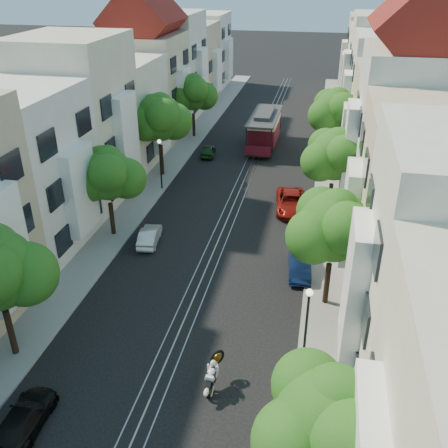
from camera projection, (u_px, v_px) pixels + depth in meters
The scene contains 25 objects.
ground at pixel (249, 169), 45.15m from camera, with size 200.00×200.00×0.00m, color black.
sidewalk_east at pixel (330, 174), 43.85m from camera, with size 2.50×80.00×0.12m, color gray.
sidewalk_west at pixel (172, 162), 46.40m from camera, with size 2.50×80.00×0.12m, color gray.
rail_left at pixel (243, 168), 45.25m from camera, with size 0.06×80.00×0.02m, color gray.
rail_slot at pixel (249, 169), 45.15m from camera, with size 0.06×80.00×0.02m, color gray.
rail_right at pixel (255, 169), 45.05m from camera, with size 0.06×80.00×0.02m, color gray.
lane_line at pixel (249, 169), 45.15m from camera, with size 0.08×80.00×0.01m, color tan.
townhouses_east at pixel (394, 120), 40.57m from camera, with size 7.75×72.00×12.00m.
townhouses_west at pixel (120, 107), 44.79m from camera, with size 7.75×72.00×11.76m.
tree_e_a at pixel (331, 424), 14.95m from camera, with size 4.72×3.87×6.27m.
tree_e_b at pixel (335, 228), 25.18m from camera, with size 4.93×4.08×6.68m.
tree_e_c at pixel (335, 156), 34.78m from camera, with size 4.84×3.99×6.52m.
tree_e_d at pixel (336, 111), 44.18m from camera, with size 5.01×4.16×6.85m.
tree_w_b at pixel (108, 176), 32.20m from camera, with size 4.72×3.87×6.27m.
tree_w_c at pixel (160, 119), 41.42m from camera, with size 5.13×4.28×7.09m.
tree_w_d at pixel (193, 94), 51.17m from camera, with size 4.84×3.99×6.52m.
lamp_east at pixel (307, 316), 21.93m from camera, with size 0.32×0.32×4.16m.
lamp_west at pixel (160, 157), 39.73m from camera, with size 0.32×0.32×4.16m.
sportbike_rider at pixel (213, 373), 21.60m from camera, with size 0.62×1.90×1.60m.
cable_car at pixel (264, 128), 49.72m from camera, with size 2.75×8.54×3.27m.
parked_car_e_mid at pixel (300, 264), 29.89m from camera, with size 1.28×3.68×1.21m, color #0D1B42.
parked_car_e_far at pixel (291, 202), 37.38m from camera, with size 2.21×4.78×1.33m, color maroon.
parked_car_w_near at pixel (23, 420), 19.81m from camera, with size 1.53×3.77×1.09m, color black.
parked_car_w_mid at pixel (150, 236), 33.06m from camera, with size 1.13×3.25×1.07m, color silver.
parked_car_w_far at pixel (208, 151), 47.91m from camera, with size 1.25×3.11×1.06m, color #163816.
Camera 1 is at (6.18, -13.86, 16.69)m, focal length 40.00 mm.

